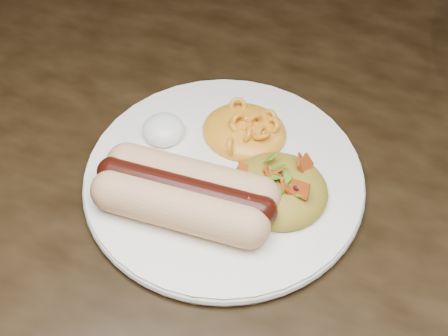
% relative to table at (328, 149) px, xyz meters
% --- Properties ---
extents(table, '(1.60, 0.90, 0.75)m').
position_rel_table_xyz_m(table, '(0.00, 0.00, 0.00)').
color(table, black).
rests_on(table, floor).
extents(plate, '(0.32, 0.32, 0.01)m').
position_rel_table_xyz_m(plate, '(-0.06, -0.16, 0.10)').
color(plate, white).
rests_on(plate, table).
extents(hotdog, '(0.14, 0.08, 0.04)m').
position_rel_table_xyz_m(hotdog, '(-0.08, -0.21, 0.13)').
color(hotdog, beige).
rests_on(hotdog, plate).
extents(mac_and_cheese, '(0.09, 0.09, 0.03)m').
position_rel_table_xyz_m(mac_and_cheese, '(-0.06, -0.11, 0.12)').
color(mac_and_cheese, gold).
rests_on(mac_and_cheese, plate).
extents(sour_cream, '(0.05, 0.05, 0.02)m').
position_rel_table_xyz_m(sour_cream, '(-0.14, -0.14, 0.12)').
color(sour_cream, white).
rests_on(sour_cream, plate).
extents(taco_salad, '(0.09, 0.09, 0.04)m').
position_rel_table_xyz_m(taco_salad, '(-0.01, -0.16, 0.12)').
color(taco_salad, gold).
rests_on(taco_salad, plate).
extents(fork, '(0.06, 0.16, 0.00)m').
position_rel_table_xyz_m(fork, '(-0.08, -0.13, 0.09)').
color(fork, white).
rests_on(fork, table).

